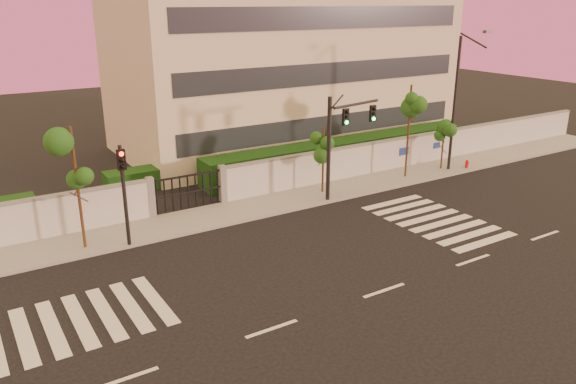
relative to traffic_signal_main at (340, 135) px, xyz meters
name	(u,v)px	position (x,y,z in m)	size (l,w,h in m)	color
ground	(384,291)	(-4.77, -9.28, -3.68)	(120.00, 120.00, 0.00)	black
sidewalk	(253,208)	(-4.77, 1.22, -3.60)	(60.00, 3.00, 0.15)	gray
perimeter_wall	(241,182)	(-4.67, 2.72, -2.61)	(60.00, 0.36, 2.20)	#B0B2B8
hedge_row	(236,171)	(-3.61, 5.46, -2.86)	(41.00, 4.25, 1.80)	#14330F
institutional_building	(283,63)	(4.23, 12.71, 2.48)	(24.40, 12.40, 12.25)	beige
road_markings	(296,263)	(-6.35, -5.52, -3.67)	(57.00, 7.62, 0.02)	silver
street_tree_c	(75,161)	(-13.56, 0.65, 0.44)	(1.62, 1.29, 5.60)	#382314
street_tree_d	(323,145)	(-0.19, 1.26, -0.79)	(1.51, 1.20, 3.91)	#382314
street_tree_e	(410,110)	(5.92, 0.94, 0.60)	(1.59, 1.27, 5.82)	#382314
street_tree_f	(444,135)	(9.08, 0.98, -1.33)	(1.31, 1.04, 3.19)	#382314
traffic_signal_main	(340,135)	(0.00, 0.00, 0.00)	(3.66, 0.85, 5.82)	black
traffic_signal_secondary	(124,184)	(-11.84, -0.18, -0.67)	(0.37, 0.35, 4.74)	black
streetlight_east	(457,98)	(9.40, 0.44, 1.14)	(0.53, 2.15, 8.92)	black
fire_hydrant	(467,165)	(10.62, 0.18, -3.33)	(0.27, 0.26, 0.69)	red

